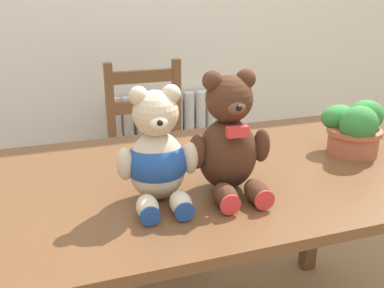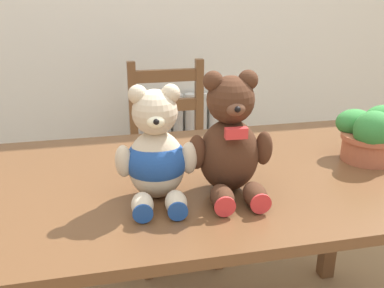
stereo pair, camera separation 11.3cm
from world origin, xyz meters
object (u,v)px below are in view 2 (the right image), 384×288
(potted_plant, at_px, (370,134))
(teddy_bear_right, at_px, (230,142))
(wooden_chair_behind, at_px, (173,165))
(teddy_bear_left, at_px, (156,155))

(potted_plant, bearing_deg, teddy_bear_right, -166.77)
(wooden_chair_behind, height_order, potted_plant, wooden_chair_behind)
(teddy_bear_left, relative_size, potted_plant, 1.53)
(wooden_chair_behind, bearing_deg, teddy_bear_right, 89.90)
(teddy_bear_left, height_order, teddy_bear_right, teddy_bear_right)
(teddy_bear_left, distance_m, teddy_bear_right, 0.20)
(wooden_chair_behind, relative_size, teddy_bear_left, 3.08)
(teddy_bear_left, xyz_separation_m, teddy_bear_right, (0.20, -0.00, 0.02))
(wooden_chair_behind, distance_m, potted_plant, 1.03)
(teddy_bear_left, height_order, potted_plant, teddy_bear_left)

